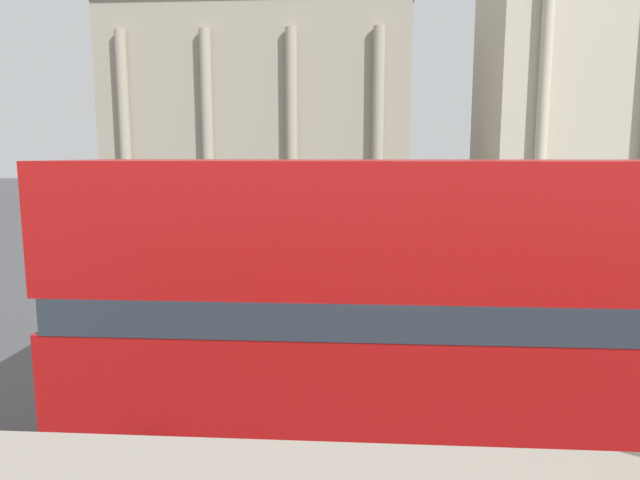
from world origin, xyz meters
TOP-DOWN VIEW (x-y plane):
  - double_decker_bus at (0.66, 5.28)m, footprint 10.68×2.66m
  - plaza_building_left at (-9.45, 49.52)m, footprint 25.81×13.50m
  - traffic_light_mid at (4.08, 17.29)m, footprint 0.42×0.24m
  - pedestrian_white at (-2.10, 27.26)m, footprint 0.32×0.32m
  - pedestrian_black at (3.14, 16.57)m, footprint 0.32×0.32m
  - pedestrian_yellow at (1.63, 10.29)m, footprint 0.32×0.32m

SIDE VIEW (x-z plane):
  - pedestrian_black at x=3.14m, z-range 0.12..1.75m
  - pedestrian_white at x=-2.10m, z-range 0.12..1.77m
  - pedestrian_yellow at x=1.63m, z-range 0.14..1.95m
  - traffic_light_mid at x=4.08m, z-range 0.53..3.86m
  - double_decker_bus at x=0.66m, z-range 0.24..4.55m
  - plaza_building_left at x=-9.45m, z-range 0.01..16.97m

